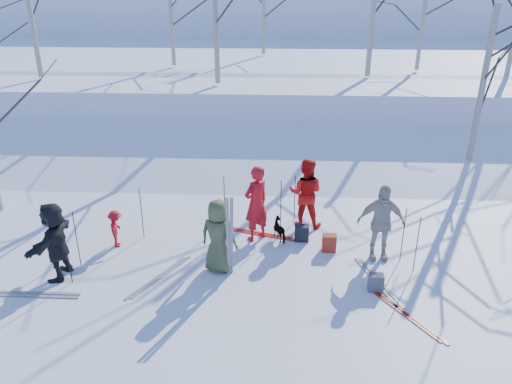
# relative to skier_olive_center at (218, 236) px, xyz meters

# --- Properties ---
(ground) EXTENTS (120.00, 120.00, 0.00)m
(ground) POSITION_rel_skier_olive_center_xyz_m (0.74, -0.16, -0.84)
(ground) COLOR white
(ground) RESTS_ON ground
(snow_ramp) EXTENTS (70.00, 9.49, 4.12)m
(snow_ramp) POSITION_rel_skier_olive_center_xyz_m (0.74, 6.84, -0.69)
(snow_ramp) COLOR white
(snow_ramp) RESTS_ON ground
(snow_plateau) EXTENTS (70.00, 18.00, 2.20)m
(snow_plateau) POSITION_rel_skier_olive_center_xyz_m (0.74, 16.84, 0.16)
(snow_plateau) COLOR white
(snow_plateau) RESTS_ON ground
(far_hill) EXTENTS (90.00, 30.00, 6.00)m
(far_hill) POSITION_rel_skier_olive_center_xyz_m (0.74, 37.84, 1.16)
(far_hill) COLOR white
(far_hill) RESTS_ON ground
(skier_olive_center) EXTENTS (0.94, 0.74, 1.69)m
(skier_olive_center) POSITION_rel_skier_olive_center_xyz_m (0.00, 0.00, 0.00)
(skier_olive_center) COLOR #424C2E
(skier_olive_center) RESTS_ON ground
(skier_red_north) EXTENTS (0.82, 0.81, 1.91)m
(skier_red_north) POSITION_rel_skier_olive_center_xyz_m (0.74, 1.44, 0.11)
(skier_red_north) COLOR red
(skier_red_north) RESTS_ON ground
(skier_redor_behind) EXTENTS (1.01, 0.85, 1.82)m
(skier_redor_behind) POSITION_rel_skier_olive_center_xyz_m (1.96, 2.21, 0.07)
(skier_redor_behind) COLOR red
(skier_redor_behind) RESTS_ON ground
(skier_red_seated) EXTENTS (0.44, 0.65, 0.93)m
(skier_red_seated) POSITION_rel_skier_olive_center_xyz_m (-2.56, 0.92, -0.38)
(skier_red_seated) COLOR red
(skier_red_seated) RESTS_ON ground
(skier_cream_east) EXTENTS (1.08, 0.47, 1.82)m
(skier_cream_east) POSITION_rel_skier_olive_center_xyz_m (3.58, 0.68, 0.07)
(skier_cream_east) COLOR beige
(skier_cream_east) RESTS_ON ground
(skier_grey_west) EXTENTS (0.65, 1.65, 1.74)m
(skier_grey_west) POSITION_rel_skier_olive_center_xyz_m (-3.41, -0.41, 0.02)
(skier_grey_west) COLOR black
(skier_grey_west) RESTS_ON ground
(dog) EXTENTS (0.56, 0.68, 0.53)m
(dog) POSITION_rel_skier_olive_center_xyz_m (1.35, 1.43, -0.58)
(dog) COLOR black
(dog) RESTS_ON ground
(upright_ski_left) EXTENTS (0.07, 0.16, 1.90)m
(upright_ski_left) POSITION_rel_skier_olive_center_xyz_m (0.23, -0.23, 0.11)
(upright_ski_left) COLOR silver
(upright_ski_left) RESTS_ON ground
(upright_ski_right) EXTENTS (0.13, 0.23, 1.89)m
(upright_ski_right) POSITION_rel_skier_olive_center_xyz_m (0.30, -0.20, 0.11)
(upright_ski_right) COLOR silver
(upright_ski_right) RESTS_ON ground
(ski_pair_a) EXTENTS (0.20, 1.90, 0.02)m
(ski_pair_a) POSITION_rel_skier_olive_center_xyz_m (-3.69, -1.14, -0.83)
(ski_pair_a) COLOR silver
(ski_pair_a) RESTS_ON ground
(ski_pair_b) EXTENTS (1.32, 2.02, 0.02)m
(ski_pair_b) POSITION_rel_skier_olive_center_xyz_m (3.43, -0.32, -0.83)
(ski_pair_b) COLOR silver
(ski_pair_b) RESTS_ON ground
(ski_pair_c) EXTENTS (1.23, 2.01, 0.02)m
(ski_pair_c) POSITION_rel_skier_olive_center_xyz_m (0.76, 1.68, -0.83)
(ski_pair_c) COLOR #B42519
(ski_pair_c) RESTS_ON ground
(ski_pair_d) EXTENTS (1.81, 2.07, 0.02)m
(ski_pair_d) POSITION_rel_skier_olive_center_xyz_m (-1.26, -0.37, -0.83)
(ski_pair_d) COLOR silver
(ski_pair_d) RESTS_ON ground
(ski_pair_e) EXTENTS (1.94, 2.08, 0.02)m
(ski_pair_e) POSITION_rel_skier_olive_center_xyz_m (3.78, -1.42, -0.83)
(ski_pair_e) COLOR #B42519
(ski_pair_e) RESTS_ON ground
(ski_pole_a) EXTENTS (0.02, 0.02, 1.34)m
(ski_pole_a) POSITION_rel_skier_olive_center_xyz_m (4.09, 0.58, -0.17)
(ski_pole_a) COLOR black
(ski_pole_a) RESTS_ON ground
(ski_pole_b) EXTENTS (0.02, 0.02, 1.34)m
(ski_pole_b) POSITION_rel_skier_olive_center_xyz_m (-3.66, -0.07, -0.17)
(ski_pole_b) COLOR black
(ski_pole_b) RESTS_ON ground
(ski_pole_c) EXTENTS (0.02, 0.02, 1.34)m
(ski_pole_c) POSITION_rel_skier_olive_center_xyz_m (-3.08, -0.65, -0.17)
(ski_pole_c) COLOR black
(ski_pole_c) RESTS_ON ground
(ski_pole_d) EXTENTS (0.02, 0.02, 1.34)m
(ski_pole_d) POSITION_rel_skier_olive_center_xyz_m (-2.05, 1.38, -0.17)
(ski_pole_d) COLOR black
(ski_pole_d) RESTS_ON ground
(ski_pole_e) EXTENTS (0.02, 0.02, 1.34)m
(ski_pole_e) POSITION_rel_skier_olive_center_xyz_m (1.69, 2.28, -0.17)
(ski_pole_e) COLOR black
(ski_pole_e) RESTS_ON ground
(ski_pole_f) EXTENTS (0.02, 0.02, 1.34)m
(ski_pole_f) POSITION_rel_skier_olive_center_xyz_m (-0.11, 2.16, -0.17)
(ski_pole_f) COLOR black
(ski_pole_f) RESTS_ON ground
(ski_pole_g) EXTENTS (0.02, 0.02, 1.34)m
(ski_pole_g) POSITION_rel_skier_olive_center_xyz_m (4.27, 0.13, -0.17)
(ski_pole_g) COLOR black
(ski_pole_g) RESTS_ON ground
(ski_pole_h) EXTENTS (0.02, 0.02, 1.34)m
(ski_pole_h) POSITION_rel_skier_olive_center_xyz_m (1.34, 1.98, -0.17)
(ski_pole_h) COLOR black
(ski_pole_h) RESTS_ON ground
(ski_pole_i) EXTENTS (0.02, 0.02, 1.34)m
(ski_pole_i) POSITION_rel_skier_olive_center_xyz_m (-3.14, 0.01, -0.17)
(ski_pole_i) COLOR black
(ski_pole_i) RESTS_ON ground
(backpack_red) EXTENTS (0.32, 0.22, 0.42)m
(backpack_red) POSITION_rel_skier_olive_center_xyz_m (2.49, 0.93, -0.63)
(backpack_red) COLOR #A22A18
(backpack_red) RESTS_ON ground
(backpack_grey) EXTENTS (0.30, 0.20, 0.38)m
(backpack_grey) POSITION_rel_skier_olive_center_xyz_m (3.32, -0.62, -0.65)
(backpack_grey) COLOR #515559
(backpack_grey) RESTS_ON ground
(backpack_dark) EXTENTS (0.34, 0.24, 0.40)m
(backpack_dark) POSITION_rel_skier_olive_center_xyz_m (1.86, 1.40, -0.64)
(backpack_dark) COLOR black
(backpack_dark) RESTS_ON ground
(birch_plateau_b) EXTENTS (3.92, 3.92, 4.74)m
(birch_plateau_b) POSITION_rel_skier_olive_center_xyz_m (-3.47, 12.95, 3.73)
(birch_plateau_b) COLOR silver
(birch_plateau_b) RESTS_ON snow_plateau
(birch_plateau_d) EXTENTS (4.02, 4.02, 4.89)m
(birch_plateau_d) POSITION_rel_skier_olive_center_xyz_m (0.38, 16.46, 3.80)
(birch_plateau_d) COLOR silver
(birch_plateau_d) RESTS_ON snow_plateau
(birch_plateau_h) EXTENTS (3.63, 3.63, 4.32)m
(birch_plateau_h) POSITION_rel_skier_olive_center_xyz_m (7.02, 12.37, 3.52)
(birch_plateau_h) COLOR silver
(birch_plateau_h) RESTS_ON snow_plateau
(birch_edge_e) EXTENTS (4.26, 4.26, 5.23)m
(birch_edge_e) POSITION_rel_skier_olive_center_xyz_m (7.30, 5.83, 1.77)
(birch_edge_e) COLOR silver
(birch_edge_e) RESTS_ON ground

